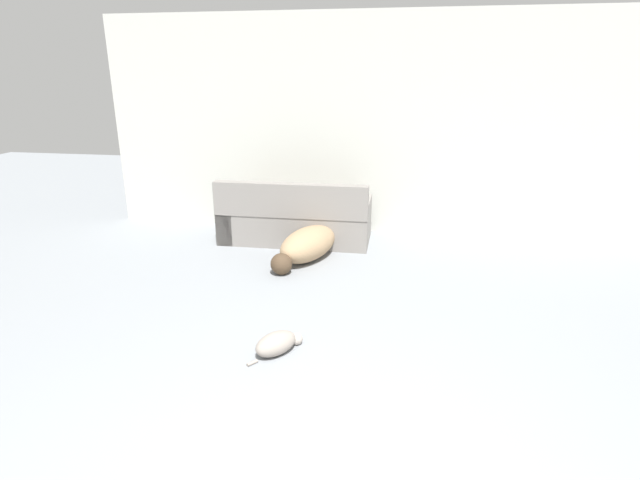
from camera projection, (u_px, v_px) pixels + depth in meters
The scene contains 4 objects.
wall_back at pixel (387, 127), 6.14m from camera, with size 7.24×0.06×2.69m.
couch at pixel (295, 221), 6.12m from camera, with size 1.82×0.80×0.78m.
dog at pixel (307, 245), 5.50m from camera, with size 0.73×1.26×0.36m.
cat at pixel (277, 343), 3.69m from camera, with size 0.37×0.44×0.17m.
Camera 1 is at (0.28, -1.51, 1.99)m, focal length 28.00 mm.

